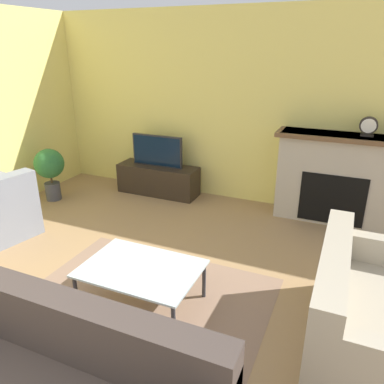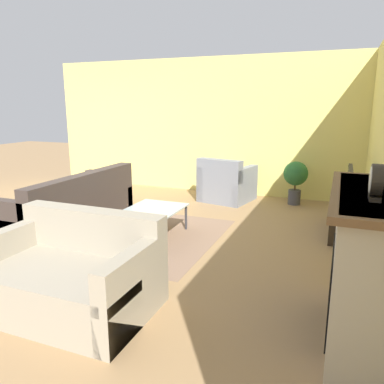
{
  "view_description": "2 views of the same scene",
  "coord_description": "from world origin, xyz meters",
  "views": [
    {
      "loc": [
        1.7,
        -0.13,
        2.2
      ],
      "look_at": [
        0.31,
        3.05,
        0.84
      ],
      "focal_mm": 35.0,
      "sensor_mm": 36.0,
      "label": 1
    },
    {
      "loc": [
        4.5,
        4.59,
        1.77
      ],
      "look_at": [
        0.44,
        2.97,
        0.75
      ],
      "focal_mm": 35.0,
      "sensor_mm": 36.0,
      "label": 2
    }
  ],
  "objects": [
    {
      "name": "tv_stand",
      "position": [
        -1.0,
        4.74,
        0.23
      ],
      "size": [
        1.27,
        0.42,
        0.45
      ],
      "color": "#2D2319",
      "rests_on": "ground_plane"
    },
    {
      "name": "coffee_table",
      "position": [
        0.17,
        2.26,
        0.35
      ],
      "size": [
        1.02,
        0.72,
        0.38
      ],
      "color": "#333338",
      "rests_on": "ground_plane"
    },
    {
      "name": "area_rug",
      "position": [
        0.17,
        2.19,
        0.0
      ],
      "size": [
        2.22,
        1.92,
        0.0
      ],
      "color": "#896B56",
      "rests_on": "ground_plane"
    },
    {
      "name": "mantel_clock",
      "position": [
        1.86,
        4.82,
        1.29
      ],
      "size": [
        0.21,
        0.07,
        0.24
      ],
      "color": "#28231E",
      "rests_on": "fireplace"
    },
    {
      "name": "potted_plant",
      "position": [
        -2.35,
        3.87,
        0.51
      ],
      "size": [
        0.43,
        0.43,
        0.79
      ],
      "color": "#47474C",
      "rests_on": "ground_plane"
    },
    {
      "name": "wall_back",
      "position": [
        0.0,
        5.06,
        1.35
      ],
      "size": [
        8.55,
        0.06,
        2.7
      ],
      "color": "#EADB72",
      "rests_on": "ground_plane"
    },
    {
      "name": "couch_loveseat",
      "position": [
        2.05,
        2.46,
        0.29
      ],
      "size": [
        0.97,
        1.49,
        0.82
      ],
      "rotation": [
        0.0,
        0.0,
        1.57
      ],
      "color": "#9E937F",
      "rests_on": "ground_plane"
    },
    {
      "name": "fireplace",
      "position": [
        1.58,
        4.82,
        0.61
      ],
      "size": [
        1.57,
        0.48,
        1.17
      ],
      "color": "#B2A899",
      "rests_on": "ground_plane"
    },
    {
      "name": "tv",
      "position": [
        -1.0,
        4.74,
        0.69
      ],
      "size": [
        0.82,
        0.06,
        0.48
      ],
      "color": "#232328",
      "rests_on": "tv_stand"
    }
  ]
}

